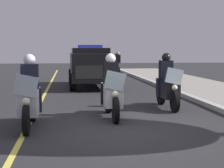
# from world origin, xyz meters

# --- Properties ---
(ground_plane) EXTENTS (80.00, 80.00, 0.00)m
(ground_plane) POSITION_xyz_m (0.00, 0.00, 0.00)
(ground_plane) COLOR #28282B
(lane_stripe_center) EXTENTS (48.00, 0.12, 0.01)m
(lane_stripe_center) POSITION_xyz_m (0.00, -2.13, 0.00)
(lane_stripe_center) COLOR #E0D14C
(lane_stripe_center) RESTS_ON ground
(police_motorcycle_lead_left) EXTENTS (2.14, 0.56, 1.72)m
(police_motorcycle_lead_left) POSITION_xyz_m (-0.60, -2.06, 0.70)
(police_motorcycle_lead_left) COLOR black
(police_motorcycle_lead_left) RESTS_ON ground
(police_motorcycle_lead_right) EXTENTS (2.14, 0.56, 1.72)m
(police_motorcycle_lead_right) POSITION_xyz_m (-1.58, -0.02, 0.70)
(police_motorcycle_lead_right) COLOR black
(police_motorcycle_lead_right) RESTS_ON ground
(police_motorcycle_trailing) EXTENTS (2.14, 0.56, 1.72)m
(police_motorcycle_trailing) POSITION_xyz_m (-2.89, 1.90, 0.70)
(police_motorcycle_trailing) COLOR black
(police_motorcycle_trailing) RESTS_ON ground
(police_suv) EXTENTS (4.92, 2.11, 2.05)m
(police_suv) POSITION_xyz_m (-9.45, -0.09, 1.07)
(police_suv) COLOR black
(police_suv) RESTS_ON ground
(cyclist_background) EXTENTS (1.76, 0.32, 1.69)m
(cyclist_background) POSITION_xyz_m (-15.46, 2.13, 0.84)
(cyclist_background) COLOR black
(cyclist_background) RESTS_ON ground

